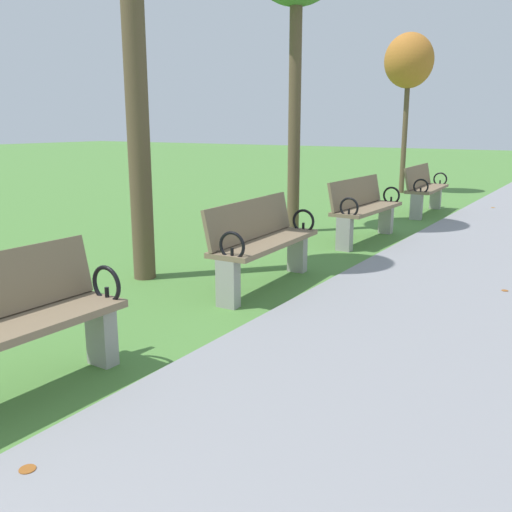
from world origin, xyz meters
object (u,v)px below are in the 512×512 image
object	(u,v)px
park_bench_4	(364,208)
park_bench_3	(262,241)
park_bench_5	(425,188)
tree_4	(409,62)

from	to	relation	value
park_bench_4	park_bench_3	bearing A→B (deg)	-90.00
park_bench_3	park_bench_5	size ratio (longest dim) A/B	1.00
park_bench_4	park_bench_5	size ratio (longest dim) A/B	1.00
park_bench_3	park_bench_5	world-z (taller)	same
park_bench_3	park_bench_4	size ratio (longest dim) A/B	1.01
park_bench_4	park_bench_5	bearing A→B (deg)	90.00
park_bench_4	tree_4	bearing A→B (deg)	103.25
park_bench_3	park_bench_5	bearing A→B (deg)	90.00
park_bench_4	park_bench_5	distance (m)	3.00
park_bench_3	tree_4	distance (m)	9.26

